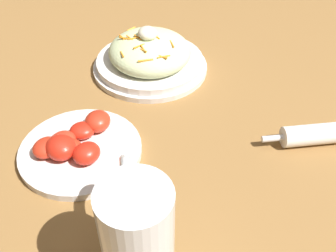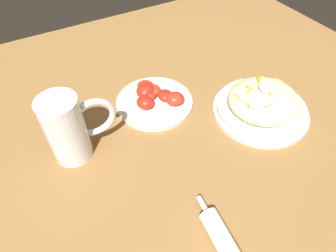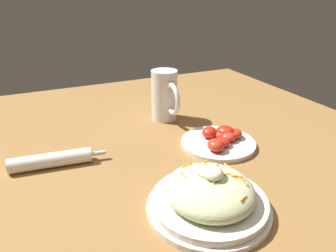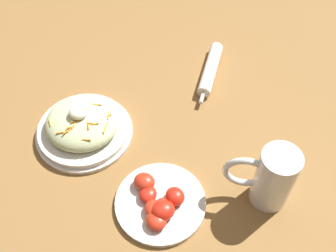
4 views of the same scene
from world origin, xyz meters
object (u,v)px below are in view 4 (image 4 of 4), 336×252
at_px(napkin_roll, 210,69).
at_px(beer_mug, 271,180).
at_px(tomato_plate, 159,203).
at_px(salad_plate, 83,126).

bearing_deg(napkin_roll, beer_mug, 113.12).
xyz_separation_m(napkin_roll, tomato_plate, (0.07, 0.42, -0.00)).
distance_m(salad_plate, beer_mug, 0.46).
relative_size(beer_mug, napkin_roll, 0.70).
distance_m(salad_plate, napkin_roll, 0.39).
bearing_deg(napkin_roll, tomato_plate, 80.14).
xyz_separation_m(beer_mug, napkin_roll, (0.16, -0.36, -0.05)).
distance_m(salad_plate, tomato_plate, 0.27).
bearing_deg(napkin_roll, salad_plate, 41.55).
relative_size(salad_plate, napkin_roll, 1.07).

